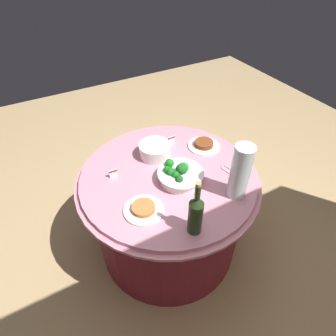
{
  "coord_description": "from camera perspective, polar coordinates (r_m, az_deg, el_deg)",
  "views": [
    {
      "loc": [
        0.63,
        1.14,
        1.94
      ],
      "look_at": [
        0.0,
        0.0,
        0.79
      ],
      "focal_mm": 30.27,
      "sensor_mm": 36.0,
      "label": 1
    }
  ],
  "objects": [
    {
      "name": "ground_plane",
      "position": [
        2.34,
        0.0,
        -14.67
      ],
      "size": [
        6.0,
        6.0,
        0.0
      ],
      "primitive_type": "plane",
      "color": "tan"
    },
    {
      "name": "plate_stack",
      "position": [
        1.88,
        -2.67,
        3.62
      ],
      "size": [
        0.21,
        0.21,
        0.09
      ],
      "color": "white",
      "rests_on": "buffet_table"
    },
    {
      "name": "decorative_fruit_vase",
      "position": [
        1.59,
        14.28,
        -1.04
      ],
      "size": [
        0.11,
        0.11,
        0.34
      ],
      "color": "silver",
      "rests_on": "buffet_table"
    },
    {
      "name": "serving_tongs",
      "position": [
        1.82,
        12.58,
        -0.79
      ],
      "size": [
        0.07,
        0.17,
        0.01
      ],
      "color": "silver",
      "rests_on": "buffet_table"
    },
    {
      "name": "label_placard_mid",
      "position": [
        1.76,
        -11.0,
        -0.97
      ],
      "size": [
        0.05,
        0.01,
        0.05
      ],
      "color": "white",
      "rests_on": "buffet_table"
    },
    {
      "name": "wine_bottle",
      "position": [
        1.39,
        5.58,
        -9.13
      ],
      "size": [
        0.07,
        0.07,
        0.34
      ],
      "color": "#1E3016",
      "rests_on": "buffet_table"
    },
    {
      "name": "food_plate_peanuts",
      "position": [
        1.56,
        -4.96,
        -8.23
      ],
      "size": [
        0.22,
        0.22,
        0.04
      ],
      "color": "white",
      "rests_on": "buffet_table"
    },
    {
      "name": "broccoli_bowl",
      "position": [
        1.71,
        2.37,
        -1.31
      ],
      "size": [
        0.28,
        0.28,
        0.12
      ],
      "color": "white",
      "rests_on": "buffet_table"
    },
    {
      "name": "label_placard_front",
      "position": [
        2.01,
        0.71,
        5.82
      ],
      "size": [
        0.05,
        0.01,
        0.05
      ],
      "color": "white",
      "rests_on": "buffet_table"
    },
    {
      "name": "buffet_table",
      "position": [
        2.04,
        0.0,
        -8.78
      ],
      "size": [
        1.16,
        1.16,
        0.74
      ],
      "color": "maroon",
      "rests_on": "ground_plane"
    },
    {
      "name": "food_plate_stir_fry",
      "position": [
        1.99,
        7.22,
        4.66
      ],
      "size": [
        0.22,
        0.22,
        0.04
      ],
      "color": "white",
      "rests_on": "buffet_table"
    }
  ]
}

